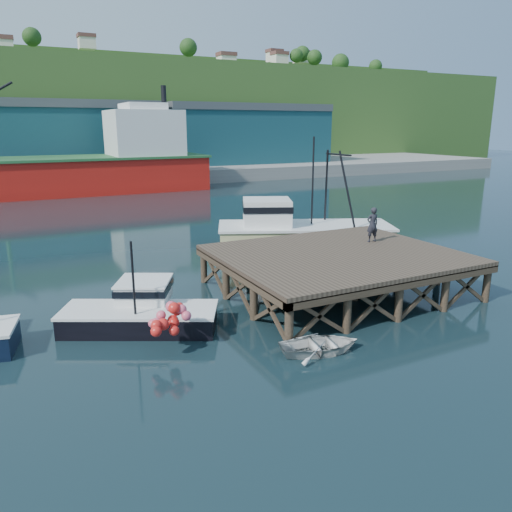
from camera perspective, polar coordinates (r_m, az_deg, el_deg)
ground at (r=24.33m, az=-1.49°, el=-5.93°), size 300.00×300.00×0.00m
wharf at (r=26.30m, az=9.55°, el=-0.10°), size 12.00×10.00×2.62m
far_quay at (r=91.43m, az=-20.90°, el=9.03°), size 160.00×40.00×2.00m
warehouse_mid at (r=86.17m, az=-20.85°, el=12.42°), size 28.00×16.00×9.00m
warehouse_right at (r=94.38m, az=-1.99°, el=13.46°), size 30.00×16.00×9.00m
cargo_ship at (r=68.81m, az=-26.04°, el=8.87°), size 55.50×10.00×13.75m
hillside at (r=121.01m, az=-23.01°, el=14.76°), size 220.00×50.00×22.00m
boat_black at (r=22.38m, az=-12.99°, el=-6.15°), size 6.99×5.87×4.08m
trawler at (r=34.17m, az=5.23°, el=2.91°), size 12.42×8.58×7.86m
dinghy at (r=19.81m, az=7.33°, el=-10.03°), size 3.58×2.91×0.65m
dockworker at (r=29.07m, az=13.16°, el=3.51°), size 0.77×0.55×1.98m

